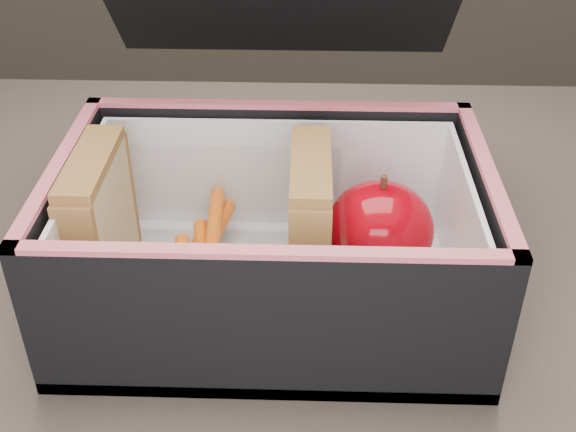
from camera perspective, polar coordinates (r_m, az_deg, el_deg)
name	(u,v)px	position (r m, az deg, el deg)	size (l,w,h in m)	color
kitchen_table	(356,415)	(0.56, 5.41, -15.35)	(1.20, 0.80, 0.75)	brown
lunch_bag	(273,225)	(0.48, -1.20, -0.71)	(0.28, 0.30, 0.24)	black
plastic_tub	(206,242)	(0.49, -6.49, -2.09)	(0.18, 0.13, 0.08)	white
sandwich_left	(100,222)	(0.49, -14.62, -0.49)	(0.02, 0.09, 0.10)	tan
sandwich_right	(310,225)	(0.47, 1.73, -0.75)	(0.03, 0.09, 0.10)	tan
carrot_sticks	(201,259)	(0.50, -6.86, -3.41)	(0.04, 0.15, 0.03)	#F84B0A
paper_napkin	(379,274)	(0.52, 7.18, -4.54)	(0.07, 0.08, 0.01)	white
red_apple	(380,230)	(0.49, 7.25, -1.11)	(0.09, 0.09, 0.08)	#970010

